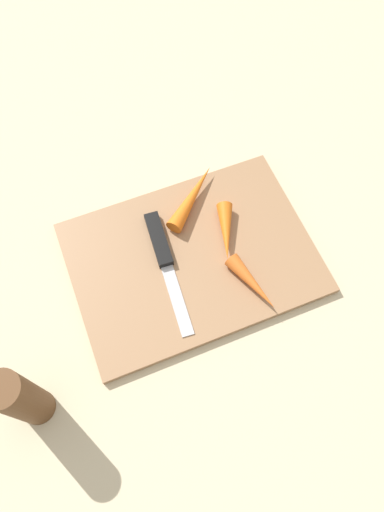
{
  "coord_description": "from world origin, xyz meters",
  "views": [
    {
      "loc": [
        -0.11,
        -0.28,
        0.65
      ],
      "look_at": [
        0.0,
        0.0,
        0.01
      ],
      "focal_mm": 32.9,
      "sensor_mm": 36.0,
      "label": 1
    }
  ],
  "objects_px": {
    "carrot_medium": "(252,283)",
    "pepper_grinder": "(22,399)",
    "cutting_board": "(192,258)",
    "knife": "(161,247)",
    "carrot_longest": "(192,197)",
    "carrot_shortest": "(226,231)"
  },
  "relations": [
    {
      "from": "cutting_board",
      "to": "pepper_grinder",
      "type": "bearing_deg",
      "value": -154.87
    },
    {
      "from": "cutting_board",
      "to": "carrot_shortest",
      "type": "distance_m",
      "value": 0.06
    },
    {
      "from": "pepper_grinder",
      "to": "cutting_board",
      "type": "bearing_deg",
      "value": 25.13
    },
    {
      "from": "carrot_medium",
      "to": "carrot_longest",
      "type": "relative_size",
      "value": 0.76
    },
    {
      "from": "carrot_medium",
      "to": "carrot_shortest",
      "type": "bearing_deg",
      "value": 165.14
    },
    {
      "from": "cutting_board",
      "to": "carrot_medium",
      "type": "bearing_deg",
      "value": -51.13
    },
    {
      "from": "cutting_board",
      "to": "carrot_shortest",
      "type": "bearing_deg",
      "value": 12.66
    },
    {
      "from": "carrot_medium",
      "to": "carrot_shortest",
      "type": "relative_size",
      "value": 1.04
    },
    {
      "from": "cutting_board",
      "to": "carrot_longest",
      "type": "xyz_separation_m",
      "value": [
        0.04,
        0.09,
        0.02
      ]
    },
    {
      "from": "cutting_board",
      "to": "pepper_grinder",
      "type": "distance_m",
      "value": 0.3
    },
    {
      "from": "carrot_medium",
      "to": "pepper_grinder",
      "type": "xyz_separation_m",
      "value": [
        -0.33,
        -0.05,
        0.05
      ]
    },
    {
      "from": "carrot_shortest",
      "to": "knife",
      "type": "bearing_deg",
      "value": -78.03
    },
    {
      "from": "knife",
      "to": "carrot_medium",
      "type": "height_order",
      "value": "carrot_medium"
    },
    {
      "from": "cutting_board",
      "to": "carrot_longest",
      "type": "distance_m",
      "value": 0.1
    },
    {
      "from": "knife",
      "to": "carrot_longest",
      "type": "bearing_deg",
      "value": 133.78
    },
    {
      "from": "carrot_longest",
      "to": "pepper_grinder",
      "type": "relative_size",
      "value": 0.89
    },
    {
      "from": "carrot_shortest",
      "to": "pepper_grinder",
      "type": "relative_size",
      "value": 0.65
    },
    {
      "from": "carrot_medium",
      "to": "pepper_grinder",
      "type": "height_order",
      "value": "pepper_grinder"
    },
    {
      "from": "carrot_shortest",
      "to": "carrot_longest",
      "type": "xyz_separation_m",
      "value": [
        -0.02,
        0.08,
        0.0
      ]
    },
    {
      "from": "carrot_shortest",
      "to": "carrot_longest",
      "type": "distance_m",
      "value": 0.08
    },
    {
      "from": "carrot_medium",
      "to": "carrot_shortest",
      "type": "distance_m",
      "value": 0.09
    },
    {
      "from": "cutting_board",
      "to": "knife",
      "type": "distance_m",
      "value": 0.05
    }
  ]
}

